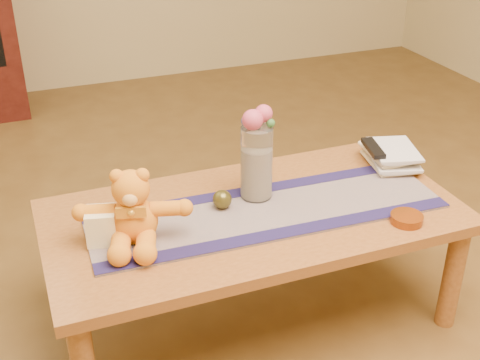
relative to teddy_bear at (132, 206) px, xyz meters
name	(u,v)px	position (x,y,z in m)	size (l,w,h in m)	color
floor	(253,315)	(0.41, 0.03, -0.57)	(5.50, 5.50, 0.00)	#523917
coffee_table_top	(254,216)	(0.41, 0.03, -0.14)	(1.40, 0.70, 0.04)	brown
table_leg_fr	(453,277)	(1.05, -0.26, -0.37)	(0.07, 0.07, 0.41)	brown
table_leg_bl	(59,263)	(-0.23, 0.32, -0.37)	(0.07, 0.07, 0.41)	brown
table_leg_br	(366,199)	(1.05, 0.32, -0.37)	(0.07, 0.07, 0.41)	brown
persian_runner	(268,211)	(0.45, 0.00, -0.12)	(1.20, 0.35, 0.01)	#181945
runner_border_near	(284,232)	(0.45, -0.14, -0.11)	(1.20, 0.06, 0.00)	#1B1644
runner_border_far	(253,190)	(0.46, 0.15, -0.11)	(1.20, 0.06, 0.00)	#1B1644
teddy_bear	(132,206)	(0.00, 0.00, 0.00)	(0.34, 0.28, 0.23)	orange
pillar_candle	(102,226)	(-0.10, 0.02, -0.06)	(0.09, 0.09, 0.11)	#FFF4BB
candle_wick	(99,209)	(-0.10, 0.02, 0.00)	(0.00, 0.00, 0.01)	black
glass_vase	(257,163)	(0.45, 0.11, 0.02)	(0.11, 0.11, 0.26)	silver
potpourri_fill	(256,173)	(0.45, 0.11, -0.02)	(0.09, 0.09, 0.18)	beige
rose_left	(253,120)	(0.43, 0.10, 0.18)	(0.07, 0.07, 0.07)	#C1445F
rose_right	(264,113)	(0.48, 0.11, 0.19)	(0.06, 0.06, 0.06)	#C1445F
blue_flower_back	(256,116)	(0.46, 0.14, 0.17)	(0.04, 0.04, 0.04)	#454C96
blue_flower_side	(246,121)	(0.42, 0.13, 0.17)	(0.04, 0.04, 0.04)	#454C96
leaf_sprig	(271,123)	(0.49, 0.09, 0.16)	(0.03, 0.03, 0.03)	#33662D
bronze_ball	(222,199)	(0.32, 0.08, -0.08)	(0.07, 0.07, 0.07)	#474217
book_bottom	(370,164)	(0.95, 0.17, -0.11)	(0.17, 0.22, 0.02)	beige
book_lower	(372,160)	(0.96, 0.16, -0.09)	(0.16, 0.22, 0.02)	beige
book_upper	(370,155)	(0.95, 0.17, -0.07)	(0.17, 0.22, 0.02)	beige
book_top	(373,151)	(0.96, 0.17, -0.06)	(0.16, 0.22, 0.02)	beige
tv_remote	(373,148)	(0.95, 0.16, -0.04)	(0.04, 0.16, 0.02)	black
amber_dish	(407,219)	(0.85, -0.22, -0.11)	(0.11, 0.11, 0.03)	#BF5914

